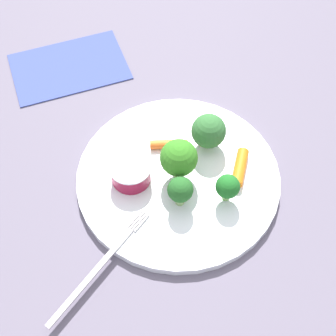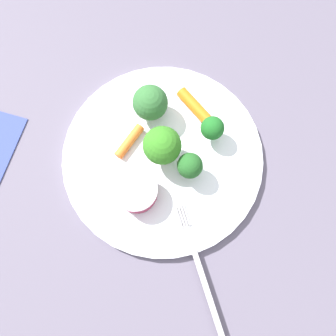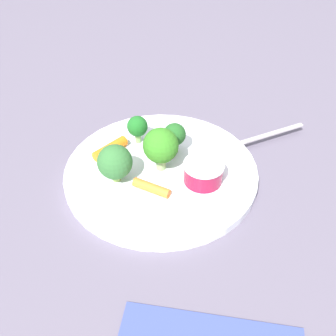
{
  "view_description": "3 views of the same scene",
  "coord_description": "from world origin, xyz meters",
  "px_view_note": "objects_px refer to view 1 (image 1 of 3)",
  "views": [
    {
      "loc": [
        -0.19,
        -0.28,
        0.53
      ],
      "look_at": [
        -0.01,
        0.01,
        0.02
      ],
      "focal_mm": 51.45,
      "sensor_mm": 36.0,
      "label": 1
    },
    {
      "loc": [
        -0.14,
        -0.02,
        0.44
      ],
      "look_at": [
        -0.02,
        -0.01,
        0.02
      ],
      "focal_mm": 37.15,
      "sensor_mm": 36.0,
      "label": 2
    },
    {
      "loc": [
        0.01,
        0.39,
        0.36
      ],
      "look_at": [
        -0.01,
        0.01,
        0.02
      ],
      "focal_mm": 40.91,
      "sensor_mm": 36.0,
      "label": 3
    }
  ],
  "objects_px": {
    "broccoli_floret_0": "(180,190)",
    "broccoli_floret_1": "(228,187)",
    "sauce_cup": "(131,172)",
    "carrot_stick_0": "(169,144)",
    "broccoli_floret_2": "(209,131)",
    "napkin": "(69,66)",
    "plate": "(178,178)",
    "broccoli_floret_3": "(178,158)",
    "carrot_stick_1": "(240,167)",
    "fork": "(102,264)"
  },
  "relations": [
    {
      "from": "broccoli_floret_2",
      "to": "broccoli_floret_0",
      "type": "bearing_deg",
      "value": -144.65
    },
    {
      "from": "carrot_stick_0",
      "to": "carrot_stick_1",
      "type": "height_order",
      "value": "carrot_stick_1"
    },
    {
      "from": "fork",
      "to": "carrot_stick_0",
      "type": "bearing_deg",
      "value": 33.76
    },
    {
      "from": "broccoli_floret_2",
      "to": "plate",
      "type": "bearing_deg",
      "value": -160.7
    },
    {
      "from": "broccoli_floret_3",
      "to": "carrot_stick_0",
      "type": "distance_m",
      "value": 0.06
    },
    {
      "from": "broccoli_floret_3",
      "to": "napkin",
      "type": "xyz_separation_m",
      "value": [
        -0.03,
        0.26,
        -0.05
      ]
    },
    {
      "from": "sauce_cup",
      "to": "carrot_stick_0",
      "type": "distance_m",
      "value": 0.07
    },
    {
      "from": "broccoli_floret_0",
      "to": "broccoli_floret_1",
      "type": "distance_m",
      "value": 0.06
    },
    {
      "from": "broccoli_floret_3",
      "to": "sauce_cup",
      "type": "bearing_deg",
      "value": 154.3
    },
    {
      "from": "broccoli_floret_3",
      "to": "carrot_stick_1",
      "type": "bearing_deg",
      "value": -27.29
    },
    {
      "from": "broccoli_floret_3",
      "to": "broccoli_floret_0",
      "type": "bearing_deg",
      "value": -118.38
    },
    {
      "from": "broccoli_floret_0",
      "to": "carrot_stick_0",
      "type": "distance_m",
      "value": 0.09
    },
    {
      "from": "plate",
      "to": "carrot_stick_1",
      "type": "distance_m",
      "value": 0.08
    },
    {
      "from": "broccoli_floret_2",
      "to": "carrot_stick_0",
      "type": "distance_m",
      "value": 0.06
    },
    {
      "from": "carrot_stick_1",
      "to": "fork",
      "type": "bearing_deg",
      "value": -174.04
    },
    {
      "from": "broccoli_floret_3",
      "to": "napkin",
      "type": "height_order",
      "value": "broccoli_floret_3"
    },
    {
      "from": "broccoli_floret_2",
      "to": "sauce_cup",
      "type": "bearing_deg",
      "value": 176.76
    },
    {
      "from": "carrot_stick_0",
      "to": "napkin",
      "type": "relative_size",
      "value": 0.29
    },
    {
      "from": "carrot_stick_0",
      "to": "fork",
      "type": "height_order",
      "value": "carrot_stick_0"
    },
    {
      "from": "carrot_stick_1",
      "to": "broccoli_floret_2",
      "type": "bearing_deg",
      "value": 102.28
    },
    {
      "from": "sauce_cup",
      "to": "fork",
      "type": "xyz_separation_m",
      "value": [
        -0.09,
        -0.08,
        -0.01
      ]
    },
    {
      "from": "plate",
      "to": "broccoli_floret_2",
      "type": "distance_m",
      "value": 0.07
    },
    {
      "from": "carrot_stick_1",
      "to": "plate",
      "type": "bearing_deg",
      "value": 153.34
    },
    {
      "from": "broccoli_floret_1",
      "to": "fork",
      "type": "relative_size",
      "value": 0.26
    },
    {
      "from": "broccoli_floret_0",
      "to": "broccoli_floret_1",
      "type": "height_order",
      "value": "broccoli_floret_0"
    },
    {
      "from": "plate",
      "to": "sauce_cup",
      "type": "height_order",
      "value": "sauce_cup"
    },
    {
      "from": "carrot_stick_1",
      "to": "broccoli_floret_3",
      "type": "bearing_deg",
      "value": 152.71
    },
    {
      "from": "broccoli_floret_2",
      "to": "broccoli_floret_3",
      "type": "xyz_separation_m",
      "value": [
        -0.06,
        -0.02,
        0.01
      ]
    },
    {
      "from": "broccoli_floret_2",
      "to": "fork",
      "type": "xyz_separation_m",
      "value": [
        -0.2,
        -0.08,
        -0.03
      ]
    },
    {
      "from": "broccoli_floret_2",
      "to": "broccoli_floret_1",
      "type": "bearing_deg",
      "value": -108.41
    },
    {
      "from": "broccoli_floret_1",
      "to": "carrot_stick_1",
      "type": "height_order",
      "value": "broccoli_floret_1"
    },
    {
      "from": "napkin",
      "to": "fork",
      "type": "bearing_deg",
      "value": -108.3
    },
    {
      "from": "broccoli_floret_1",
      "to": "broccoli_floret_3",
      "type": "bearing_deg",
      "value": 117.77
    },
    {
      "from": "napkin",
      "to": "broccoli_floret_0",
      "type": "bearing_deg",
      "value": -87.44
    },
    {
      "from": "broccoli_floret_0",
      "to": "napkin",
      "type": "xyz_separation_m",
      "value": [
        -0.01,
        0.3,
        -0.04
      ]
    },
    {
      "from": "broccoli_floret_2",
      "to": "fork",
      "type": "relative_size",
      "value": 0.33
    },
    {
      "from": "broccoli_floret_2",
      "to": "fork",
      "type": "height_order",
      "value": "broccoli_floret_2"
    },
    {
      "from": "broccoli_floret_1",
      "to": "carrot_stick_1",
      "type": "relative_size",
      "value": 0.79
    },
    {
      "from": "plate",
      "to": "broccoli_floret_0",
      "type": "distance_m",
      "value": 0.05
    },
    {
      "from": "broccoli_floret_0",
      "to": "fork",
      "type": "distance_m",
      "value": 0.13
    },
    {
      "from": "carrot_stick_0",
      "to": "napkin",
      "type": "bearing_deg",
      "value": 101.98
    },
    {
      "from": "plate",
      "to": "carrot_stick_1",
      "type": "bearing_deg",
      "value": -26.66
    },
    {
      "from": "broccoli_floret_0",
      "to": "fork",
      "type": "height_order",
      "value": "broccoli_floret_0"
    },
    {
      "from": "sauce_cup",
      "to": "broccoli_floret_3",
      "type": "relative_size",
      "value": 0.85
    },
    {
      "from": "broccoli_floret_1",
      "to": "carrot_stick_0",
      "type": "height_order",
      "value": "broccoli_floret_1"
    },
    {
      "from": "broccoli_floret_1",
      "to": "napkin",
      "type": "distance_m",
      "value": 0.33
    },
    {
      "from": "plate",
      "to": "carrot_stick_0",
      "type": "bearing_deg",
      "value": 73.46
    },
    {
      "from": "plate",
      "to": "fork",
      "type": "distance_m",
      "value": 0.15
    },
    {
      "from": "broccoli_floret_1",
      "to": "plate",
      "type": "bearing_deg",
      "value": 118.01
    },
    {
      "from": "sauce_cup",
      "to": "broccoli_floret_3",
      "type": "bearing_deg",
      "value": -25.7
    }
  ]
}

